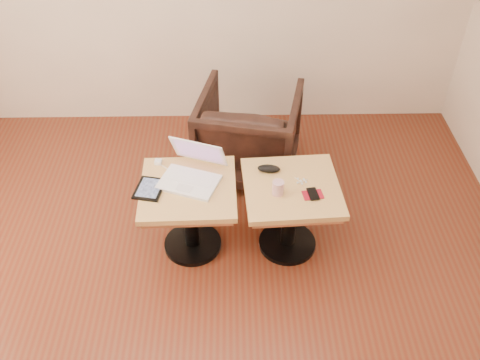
{
  "coord_description": "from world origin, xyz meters",
  "views": [
    {
      "loc": [
        0.28,
        -1.92,
        2.81
      ],
      "look_at": [
        0.32,
        0.63,
        0.6
      ],
      "focal_mm": 40.0,
      "sensor_mm": 36.0,
      "label": 1
    }
  ],
  "objects_px": {
    "striped_cup": "(278,188)",
    "armchair": "(249,133)",
    "laptop": "(192,172)",
    "side_table_right": "(291,201)",
    "side_table_left": "(189,202)"
  },
  "relations": [
    {
      "from": "striped_cup",
      "to": "side_table_right",
      "type": "bearing_deg",
      "value": 36.77
    },
    {
      "from": "striped_cup",
      "to": "armchair",
      "type": "relative_size",
      "value": 0.12
    },
    {
      "from": "striped_cup",
      "to": "armchair",
      "type": "bearing_deg",
      "value": 99.15
    },
    {
      "from": "side_table_right",
      "to": "side_table_left",
      "type": "bearing_deg",
      "value": 176.2
    },
    {
      "from": "striped_cup",
      "to": "side_table_left",
      "type": "bearing_deg",
      "value": 172.39
    },
    {
      "from": "armchair",
      "to": "laptop",
      "type": "bearing_deg",
      "value": 75.12
    },
    {
      "from": "side_table_right",
      "to": "striped_cup",
      "type": "height_order",
      "value": "striped_cup"
    },
    {
      "from": "laptop",
      "to": "striped_cup",
      "type": "xyz_separation_m",
      "value": [
        0.54,
        -0.16,
        -0.0
      ]
    },
    {
      "from": "side_table_left",
      "to": "striped_cup",
      "type": "relative_size",
      "value": 6.57
    },
    {
      "from": "side_table_left",
      "to": "armchair",
      "type": "bearing_deg",
      "value": 62.51
    },
    {
      "from": "side_table_right",
      "to": "laptop",
      "type": "xyz_separation_m",
      "value": [
        -0.64,
        0.09,
        0.19
      ]
    },
    {
      "from": "laptop",
      "to": "striped_cup",
      "type": "relative_size",
      "value": 4.9
    },
    {
      "from": "side_table_right",
      "to": "laptop",
      "type": "relative_size",
      "value": 1.39
    },
    {
      "from": "armchair",
      "to": "side_table_left",
      "type": "bearing_deg",
      "value": 76.08
    },
    {
      "from": "side_table_left",
      "to": "laptop",
      "type": "bearing_deg",
      "value": 72.05
    }
  ]
}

